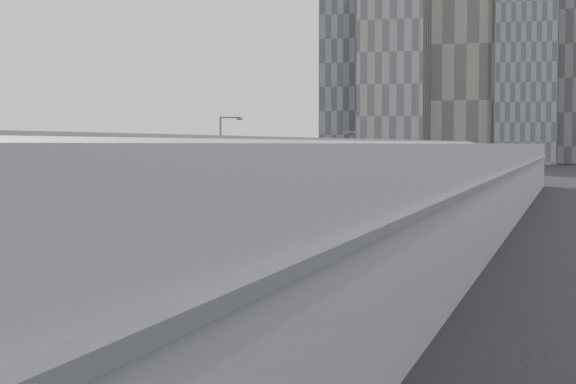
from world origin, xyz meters
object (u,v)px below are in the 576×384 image
at_px(bus_1, 120,251).
at_px(shipping_container, 375,182).
at_px(bus_4, 335,198).
at_px(bus_9, 438,177).
at_px(bus_7, 404,182).
at_px(suv, 405,181).
at_px(bus_5, 366,194).
at_px(street_lamp_near, 223,162).
at_px(bus_3, 280,210).
at_px(street_lamp_far, 345,160).
at_px(bus_6, 383,188).
at_px(bus_2, 226,228).
at_px(bus_8, 420,179).

distance_m(bus_1, shipping_container, 98.22).
relative_size(bus_4, shipping_container, 2.21).
relative_size(bus_4, bus_9, 1.12).
relative_size(bus_7, bus_9, 1.10).
height_order(bus_7, suv, bus_7).
xyz_separation_m(bus_5, street_lamp_near, (-7.56, -22.64, 3.67)).
bearing_deg(bus_4, bus_1, -85.88).
bearing_deg(bus_9, shipping_container, -111.45).
xyz_separation_m(bus_3, bus_4, (0.33, 16.40, 0.01)).
bearing_deg(bus_9, street_lamp_far, -94.42).
xyz_separation_m(bus_5, suv, (-5.82, 58.40, -0.84)).
bearing_deg(suv, bus_7, -78.80).
xyz_separation_m(bus_3, bus_6, (-0.23, 42.75, -0.22)).
bearing_deg(bus_2, bus_4, 89.53).
bearing_deg(suv, bus_1, -85.18).
distance_m(street_lamp_near, shipping_container, 63.92).
height_order(bus_6, street_lamp_far, street_lamp_far).
relative_size(bus_2, bus_5, 0.94).
relative_size(bus_9, street_lamp_far, 1.51).
relative_size(bus_1, shipping_container, 2.12).
relative_size(bus_9, suv, 2.38).
height_order(street_lamp_near, suv, street_lamp_near).
distance_m(bus_8, street_lamp_far, 26.74).
distance_m(bus_6, bus_8, 28.49).
xyz_separation_m(bus_6, bus_7, (0.29, 12.67, 0.21)).
bearing_deg(bus_7, street_lamp_far, -120.63).
relative_size(street_lamp_near, street_lamp_far, 1.10).
bearing_deg(shipping_container, bus_2, -64.27).
bearing_deg(bus_8, bus_9, 84.09).
bearing_deg(bus_9, bus_4, -85.72).
xyz_separation_m(bus_2, street_lamp_near, (-7.40, 19.21, 3.75)).
relative_size(street_lamp_far, shipping_container, 1.31).
relative_size(bus_5, shipping_container, 2.03).
bearing_deg(suv, bus_8, -70.75).
distance_m(bus_3, suv, 86.76).
relative_size(street_lamp_near, shipping_container, 1.43).
bearing_deg(bus_8, bus_6, -91.82).
relative_size(bus_2, street_lamp_far, 1.47).
xyz_separation_m(bus_3, bus_9, (0.71, 84.23, -0.17)).
bearing_deg(bus_4, street_lamp_near, -119.52).
height_order(bus_8, street_lamp_far, street_lamp_far).
bearing_deg(bus_5, bus_8, 96.92).
bearing_deg(street_lamp_far, bus_6, -25.27).
height_order(bus_1, bus_7, bus_7).
bearing_deg(street_lamp_near, bus_5, 71.55).
height_order(bus_5, bus_8, bus_5).
height_order(bus_8, suv, bus_8).
distance_m(bus_3, shipping_container, 69.67).
xyz_separation_m(bus_1, bus_7, (-0.68, 84.01, 0.05)).
height_order(bus_2, bus_6, bus_2).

